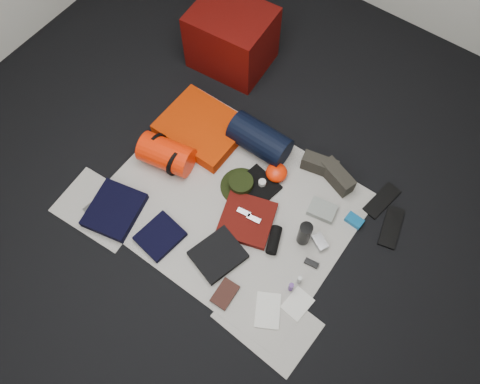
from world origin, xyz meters
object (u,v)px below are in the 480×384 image
Objects in this scene: sleeping_pad at (202,128)px; navy_duffel at (260,139)px; compact_camera at (320,242)px; paperback_book at (225,294)px; red_cabinet at (232,38)px; stuff_sack at (166,154)px; water_bottle at (305,234)px.

navy_duffel is (0.42, 0.13, 0.06)m from sleeping_pad.
compact_camera is 0.64× the size of paperback_book.
sleeping_pad is at bearing -76.27° from red_cabinet.
navy_duffel reaches higher than compact_camera.
navy_duffel is at bearing -45.36° from red_cabinet.
red_cabinet is at bearing 139.74° from navy_duffel.
red_cabinet reaches higher than stuff_sack.
red_cabinet is at bearing 108.64° from sleeping_pad.
water_bottle is at bearing 3.43° from stuff_sack.
stuff_sack is 0.66m from navy_duffel.
stuff_sack is at bearing -147.26° from compact_camera.
water_bottle is at bearing -130.50° from compact_camera.
red_cabinet reaches higher than water_bottle.
paperback_book is (1.09, -1.56, -0.22)m from red_cabinet.
red_cabinet is at bearing 143.05° from water_bottle.
compact_camera is at bearing -11.74° from sleeping_pad.
paperback_book is at bearing -108.48° from water_bottle.
red_cabinet is at bearing 173.96° from compact_camera.
stuff_sack is 0.85× the size of navy_duffel.
red_cabinet reaches higher than compact_camera.
navy_duffel reaches higher than water_bottle.
paperback_book is at bearing -87.86° from compact_camera.
stuff_sack is at bearing -84.32° from red_cabinet.
water_bottle reaches higher than compact_camera.
sleeping_pad is 0.35m from stuff_sack.
navy_duffel is 3.87× the size of compact_camera.
navy_duffel is (0.65, -0.55, -0.12)m from red_cabinet.
sleeping_pad is at bearing 165.00° from water_bottle.
navy_duffel reaches higher than sleeping_pad.
water_bottle is at bearing 68.35° from paperback_book.
compact_camera reaches higher than paperback_book.
navy_duffel is 0.83m from compact_camera.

